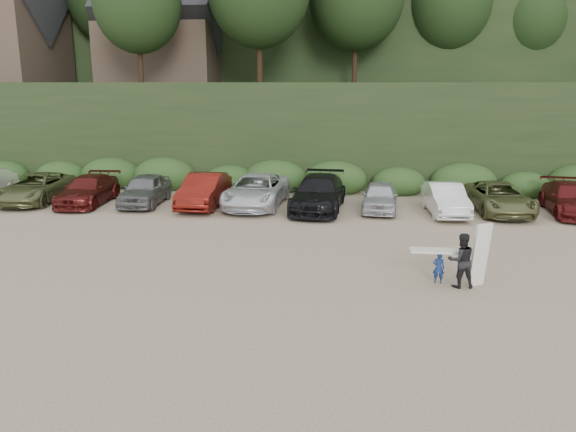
# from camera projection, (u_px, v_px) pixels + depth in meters

# --- Properties ---
(ground) EXTENTS (120.00, 120.00, 0.00)m
(ground) POSITION_uv_depth(u_px,v_px,m) (290.00, 279.00, 17.58)
(ground) COLOR tan
(ground) RESTS_ON ground
(hillside_backdrop) EXTENTS (90.00, 41.50, 28.00)m
(hillside_backdrop) POSITION_uv_depth(u_px,v_px,m) (334.00, 22.00, 49.71)
(hillside_backdrop) COLOR black
(hillside_backdrop) RESTS_ON ground
(parked_cars) EXTENTS (39.51, 6.22, 1.64)m
(parked_cars) POSITION_uv_depth(u_px,v_px,m) (271.00, 193.00, 27.41)
(parked_cars) COLOR #BBBBC0
(parked_cars) RESTS_ON ground
(child_surfer) EXTENTS (1.78, 0.54, 1.06)m
(child_surfer) POSITION_uv_depth(u_px,v_px,m) (439.00, 260.00, 17.05)
(child_surfer) COLOR navy
(child_surfer) RESTS_ON ground
(adult_surfer) EXTENTS (1.32, 0.77, 1.97)m
(adult_surfer) POSITION_uv_depth(u_px,v_px,m) (463.00, 260.00, 16.69)
(adult_surfer) COLOR black
(adult_surfer) RESTS_ON ground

